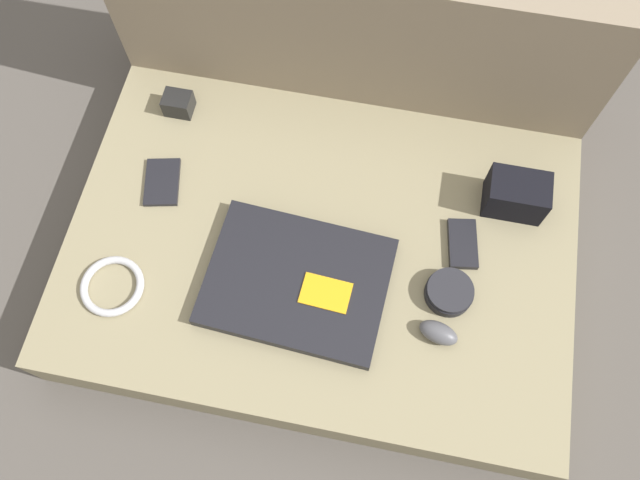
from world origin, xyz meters
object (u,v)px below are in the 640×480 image
laptop (297,282)px  phone_silver (162,182)px  computer_mouse (438,333)px  speaker_puck (449,292)px  camera_pouch (516,195)px  phone_black (463,244)px  charger_brick (178,104)px

laptop → phone_silver: 0.35m
computer_mouse → speaker_puck: computer_mouse is taller
phone_silver → camera_pouch: (0.69, 0.09, 0.04)m
computer_mouse → speaker_puck: 0.08m
laptop → speaker_puck: size_ratio=3.87×
speaker_puck → phone_silver: bearing=168.2°
computer_mouse → phone_black: size_ratio=0.74×
camera_pouch → phone_black: bearing=-128.6°
phone_black → camera_pouch: size_ratio=0.93×
computer_mouse → speaker_puck: size_ratio=0.88×
computer_mouse → charger_brick: bearing=161.4°
laptop → phone_black: 0.33m
phone_silver → charger_brick: charger_brick is taller
laptop → charger_brick: (-0.33, 0.33, 0.01)m
speaker_puck → charger_brick: 0.68m
laptop → speaker_puck: (0.28, 0.03, 0.00)m
phone_black → camera_pouch: camera_pouch is taller
phone_black → charger_brick: 0.65m
speaker_puck → charger_brick: bearing=153.6°
laptop → speaker_puck: 0.28m
phone_silver → phone_black: bearing=-14.1°
phone_silver → phone_black: (0.61, -0.02, 0.00)m
camera_pouch → speaker_puck: bearing=-115.4°
phone_silver → charger_brick: (-0.01, 0.18, 0.02)m
computer_mouse → phone_black: (0.03, 0.19, -0.01)m
laptop → camera_pouch: bearing=36.4°
speaker_puck → phone_silver: size_ratio=0.77×
charger_brick → computer_mouse: bearing=-32.7°
laptop → charger_brick: 0.47m
computer_mouse → camera_pouch: size_ratio=0.69×
speaker_puck → charger_brick: charger_brick is taller
camera_pouch → charger_brick: bearing=172.8°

